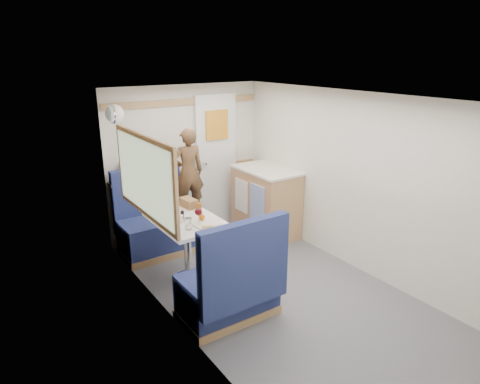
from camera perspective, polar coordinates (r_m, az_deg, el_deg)
floor at (r=4.44m, az=7.14°, el=-14.52°), size 4.50×4.50×0.00m
ceiling at (r=3.76m, az=8.35°, el=12.10°), size 4.50×4.50×0.00m
wall_back at (r=5.79m, az=-7.17°, el=4.15°), size 2.20×0.02×2.00m
wall_left at (r=3.41m, az=-6.43°, el=-5.93°), size 0.02×4.50×2.00m
wall_right at (r=4.76m, az=17.71°, el=0.35°), size 0.02×4.50×2.00m
oak_trim_low at (r=5.81m, az=-7.02°, el=2.67°), size 2.15×0.02×0.08m
oak_trim_high at (r=5.63m, az=-7.39°, el=11.83°), size 2.15×0.02×0.08m
side_window at (r=4.19m, az=-12.68°, el=2.01°), size 0.04×1.30×0.72m
rear_door at (r=5.97m, az=-3.16°, el=4.43°), size 0.62×0.12×1.86m
dinette_table at (r=4.59m, az=-7.08°, el=-5.37°), size 0.62×0.92×0.72m
bench_far at (r=5.42m, az=-11.16°, el=-4.86°), size 0.90×0.59×1.05m
bench_near at (r=4.03m, az=-1.18°, el=-12.96°), size 0.90×0.59×1.05m
ledge at (r=5.45m, az=-12.59°, el=1.67°), size 0.90×0.14×0.04m
dome_light at (r=4.90m, az=-16.39°, el=9.98°), size 0.20×0.20×0.20m
galley_counter at (r=5.78m, az=3.46°, el=-1.27°), size 0.57×0.92×0.92m
person at (r=5.27m, az=-6.92°, el=2.66°), size 0.43×0.31×1.08m
duffel_bag at (r=5.41m, az=-12.91°, el=2.94°), size 0.46×0.23×0.22m
tray at (r=4.41m, az=-5.03°, el=-3.97°), size 0.30×0.37×0.02m
orange_fruit at (r=4.42m, az=-5.13°, el=-3.33°), size 0.07×0.07×0.07m
cheese_block at (r=4.22m, az=-4.36°, el=-4.60°), size 0.11×0.09×0.03m
wine_glass at (r=4.34m, az=-5.56°, el=-2.75°), size 0.08×0.08×0.17m
tumbler_left at (r=4.24m, az=-6.88°, el=-4.22°), size 0.07×0.07×0.12m
tumbler_mid at (r=4.77m, az=-10.52°, el=-1.87°), size 0.07×0.07×0.11m
beer_glass at (r=4.72m, az=-5.50°, el=-2.00°), size 0.06×0.06×0.09m
pepper_grinder at (r=4.49m, az=-7.69°, el=-3.11°), size 0.04×0.04×0.10m
salt_grinder at (r=4.42m, az=-7.78°, el=-3.56°), size 0.03×0.03×0.08m
bread_loaf at (r=4.86m, az=-6.85°, el=-1.44°), size 0.14×0.24×0.09m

